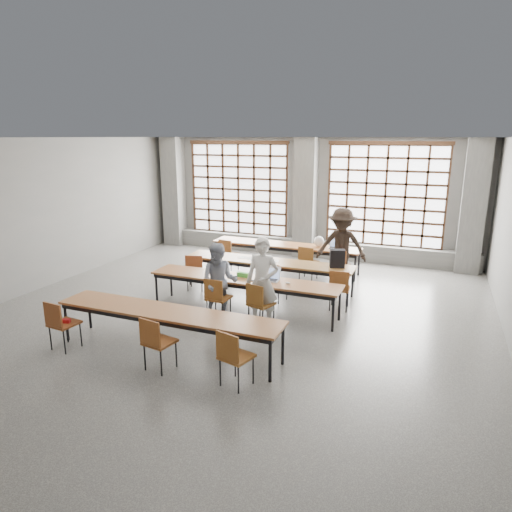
{
  "coord_description": "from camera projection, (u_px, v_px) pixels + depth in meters",
  "views": [
    {
      "loc": [
        3.65,
        -7.78,
        3.52
      ],
      "look_at": [
        0.36,
        0.4,
        1.2
      ],
      "focal_mm": 32.0,
      "sensor_mm": 36.0,
      "label": 1
    }
  ],
  "objects": [
    {
      "name": "floor",
      "position": [
        232.0,
        317.0,
        9.19
      ],
      "size": [
        11.0,
        11.0,
        0.0
      ],
      "primitive_type": "plane",
      "color": "#4A4A47",
      "rests_on": "ground"
    },
    {
      "name": "ceiling",
      "position": [
        229.0,
        138.0,
        8.3
      ],
      "size": [
        11.0,
        11.0,
        0.0
      ],
      "primitive_type": "plane",
      "rotation": [
        3.14,
        0.0,
        0.0
      ],
      "color": "silver",
      "rests_on": "floor"
    },
    {
      "name": "wall_back",
      "position": [
        308.0,
        197.0,
        13.68
      ],
      "size": [
        10.0,
        0.0,
        10.0
      ],
      "primitive_type": "plane",
      "rotation": [
        1.57,
        0.0,
        0.0
      ],
      "color": "#61615E",
      "rests_on": "floor"
    },
    {
      "name": "wall_left",
      "position": [
        35.0,
        215.0,
        10.55
      ],
      "size": [
        0.0,
        11.0,
        11.0
      ],
      "primitive_type": "plane",
      "rotation": [
        1.57,
        0.0,
        1.57
      ],
      "color": "#61615E",
      "rests_on": "floor"
    },
    {
      "name": "column_left",
      "position": [
        174.0,
        192.0,
        15.05
      ],
      "size": [
        0.6,
        0.55,
        3.5
      ],
      "primitive_type": "cube",
      "color": "#52524F",
      "rests_on": "floor"
    },
    {
      "name": "column_mid",
      "position": [
        306.0,
        198.0,
        13.43
      ],
      "size": [
        0.6,
        0.55,
        3.5
      ],
      "primitive_type": "cube",
      "color": "#52524F",
      "rests_on": "floor"
    },
    {
      "name": "column_right",
      "position": [
        473.0,
        207.0,
        11.81
      ],
      "size": [
        0.6,
        0.55,
        3.5
      ],
      "primitive_type": "cube",
      "color": "#52524F",
      "rests_on": "floor"
    },
    {
      "name": "window_left",
      "position": [
        239.0,
        189.0,
        14.39
      ],
      "size": [
        3.32,
        0.12,
        3.0
      ],
      "color": "white",
      "rests_on": "wall_back"
    },
    {
      "name": "window_right",
      "position": [
        385.0,
        196.0,
        12.76
      ],
      "size": [
        3.32,
        0.12,
        3.0
      ],
      "color": "white",
      "rests_on": "wall_back"
    },
    {
      "name": "sill_ledge",
      "position": [
        305.0,
        247.0,
        13.88
      ],
      "size": [
        9.8,
        0.35,
        0.5
      ],
      "primitive_type": "cube",
      "color": "#52524F",
      "rests_on": "floor"
    },
    {
      "name": "desk_row_a",
      "position": [
        285.0,
        247.0,
        12.2
      ],
      "size": [
        4.0,
        0.7,
        0.73
      ],
      "color": "brown",
      "rests_on": "floor"
    },
    {
      "name": "desk_row_b",
      "position": [
        268.0,
        263.0,
        10.59
      ],
      "size": [
        4.0,
        0.7,
        0.73
      ],
      "color": "brown",
      "rests_on": "floor"
    },
    {
      "name": "desk_row_c",
      "position": [
        244.0,
        281.0,
        9.28
      ],
      "size": [
        4.0,
        0.7,
        0.73
      ],
      "color": "brown",
      "rests_on": "floor"
    },
    {
      "name": "desk_row_d",
      "position": [
        167.0,
        315.0,
        7.54
      ],
      "size": [
        4.0,
        0.7,
        0.73
      ],
      "color": "brown",
      "rests_on": "floor"
    },
    {
      "name": "chair_back_left",
      "position": [
        228.0,
        252.0,
        12.18
      ],
      "size": [
        0.49,
        0.49,
        0.88
      ],
      "color": "brown",
      "rests_on": "floor"
    },
    {
      "name": "chair_back_mid",
      "position": [
        307.0,
        260.0,
        11.39
      ],
      "size": [
        0.47,
        0.47,
        0.88
      ],
      "color": "brown",
      "rests_on": "floor"
    },
    {
      "name": "chair_back_right",
      "position": [
        339.0,
        263.0,
        11.1
      ],
      "size": [
        0.46,
        0.46,
        0.88
      ],
      "color": "brown",
      "rests_on": "floor"
    },
    {
      "name": "chair_mid_left",
      "position": [
        195.0,
        269.0,
        10.63
      ],
      "size": [
        0.52,
        0.52,
        0.88
      ],
      "color": "brown",
      "rests_on": "floor"
    },
    {
      "name": "chair_mid_centre",
      "position": [
        274.0,
        278.0,
        9.92
      ],
      "size": [
        0.51,
        0.51,
        0.88
      ],
      "color": "brown",
      "rests_on": "floor"
    },
    {
      "name": "chair_mid_right",
      "position": [
        339.0,
        286.0,
        9.4
      ],
      "size": [
        0.46,
        0.46,
        0.88
      ],
      "color": "brown",
      "rests_on": "floor"
    },
    {
      "name": "chair_front_left",
      "position": [
        217.0,
        295.0,
        8.86
      ],
      "size": [
        0.44,
        0.44,
        0.88
      ],
      "color": "brown",
      "rests_on": "floor"
    },
    {
      "name": "chair_front_right",
      "position": [
        259.0,
        301.0,
        8.54
      ],
      "size": [
        0.53,
        0.53,
        0.88
      ],
      "color": "brown",
      "rests_on": "floor"
    },
    {
      "name": "chair_near_left",
      "position": [
        60.0,
        321.0,
        7.63
      ],
      "size": [
        0.46,
        0.47,
        0.88
      ],
      "color": "brown",
      "rests_on": "floor"
    },
    {
      "name": "chair_near_mid",
      "position": [
        156.0,
        339.0,
        6.94
      ],
      "size": [
        0.49,
        0.49,
        0.88
      ],
      "color": "brown",
      "rests_on": "floor"
    },
    {
      "name": "chair_near_right",
      "position": [
        233.0,
        353.0,
        6.48
      ],
      "size": [
        0.52,
        0.52,
        0.88
      ],
      "color": "brown",
      "rests_on": "floor"
    },
    {
      "name": "student_male",
      "position": [
        262.0,
        282.0,
        8.56
      ],
      "size": [
        0.66,
        0.47,
        1.73
      ],
      "primitive_type": "imported",
      "rotation": [
        0.0,
        0.0,
        0.09
      ],
      "color": "silver",
      "rests_on": "floor"
    },
    {
      "name": "student_female",
      "position": [
        219.0,
        282.0,
        8.91
      ],
      "size": [
        0.87,
        0.76,
        1.53
      ],
      "primitive_type": "imported",
      "rotation": [
        0.0,
        0.0,
        0.27
      ],
      "color": "#19284C",
      "rests_on": "floor"
    },
    {
      "name": "student_back",
      "position": [
        341.0,
        246.0,
        11.11
      ],
      "size": [
        1.26,
        0.79,
        1.86
      ],
      "primitive_type": "imported",
      "rotation": [
        0.0,
        0.0,
        0.08
      ],
      "color": "black",
      "rests_on": "floor"
    },
    {
      "name": "laptop_front",
      "position": [
        271.0,
        277.0,
        9.15
      ],
      "size": [
        0.37,
        0.32,
        0.26
      ],
      "color": "silver",
      "rests_on": "desk_row_c"
    },
    {
      "name": "laptop_back",
      "position": [
        336.0,
        245.0,
        11.78
      ],
      "size": [
        0.39,
        0.34,
        0.26
      ],
      "color": "#AAA9AE",
      "rests_on": "desk_row_a"
    },
    {
      "name": "mouse",
      "position": [
        288.0,
        283.0,
        8.9
      ],
      "size": [
        0.11,
        0.08,
        0.04
      ],
      "primitive_type": "ellipsoid",
      "rotation": [
        0.0,
        0.0,
        0.13
      ],
      "color": "silver",
      "rests_on": "desk_row_c"
    },
    {
      "name": "green_box",
      "position": [
        243.0,
        275.0,
        9.34
      ],
      "size": [
        0.26,
        0.11,
        0.09
      ],
      "primitive_type": "cube",
      "rotation": [
        0.0,
        0.0,
        -0.07
      ],
      "color": "green",
      "rests_on": "desk_row_c"
    },
    {
      "name": "phone",
      "position": [
        250.0,
        280.0,
        9.11
      ],
      "size": [
        0.14,
        0.07,
        0.01
      ],
      "primitive_type": "cube",
      "rotation": [
        0.0,
        0.0,
        -0.1
      ],
      "color": "black",
      "rests_on": "desk_row_c"
    },
    {
      "name": "paper_sheet_a",
      "position": [
        245.0,
        258.0,
        10.83
      ],
      "size": [
        0.31,
        0.23,
        0.0
      ],
      "primitive_type": "cube",
      "rotation": [
        0.0,
        0.0,
        0.08
      ],
      "color": "white",
      "rests_on": "desk_row_b"
    },
    {
      "name": "paper_sheet_b",
      "position": [
        255.0,
        260.0,
        10.63
      ],
      "size": [
        0.3,
        0.22,
        0.0
      ],
      "primitive_type": "cube",
      "rotation": [
        0.0,
        0.0,
        0.03
      ],
      "color": "white",
      "rests_on": "desk_row_b"
    },
    {
      "name": "paper_sheet_c",
      "position": [
        272.0,
        261.0,
        10.54
      ],
      "size": [
        0.34,
        0.28,
        0.0
      ],
      "primitive_type": "cube",
      "rotation": [
        0.0,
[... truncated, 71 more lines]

